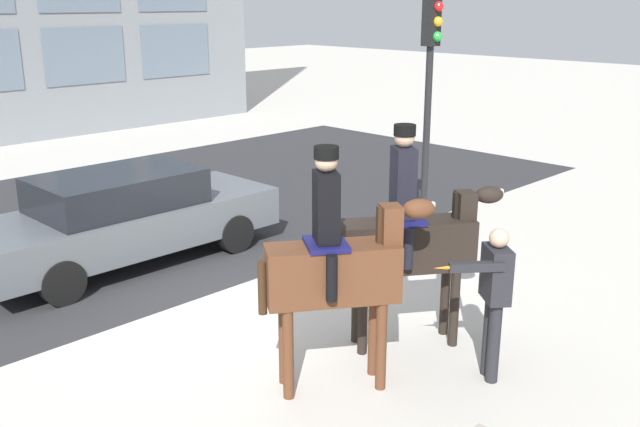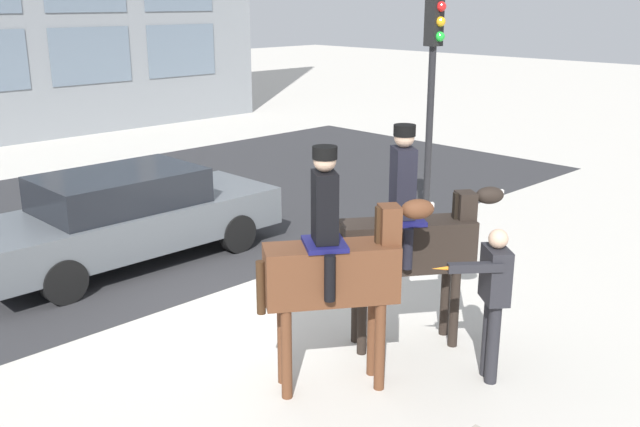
{
  "view_description": "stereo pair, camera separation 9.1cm",
  "coord_description": "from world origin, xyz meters",
  "px_view_note": "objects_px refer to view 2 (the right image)",
  "views": [
    {
      "loc": [
        -5.41,
        -6.91,
        3.86
      ],
      "look_at": [
        0.13,
        -1.38,
        1.5
      ],
      "focal_mm": 40.0,
      "sensor_mm": 36.0,
      "label": 1
    },
    {
      "loc": [
        -5.35,
        -6.98,
        3.86
      ],
      "look_at": [
        0.13,
        -1.38,
        1.5
      ],
      "focal_mm": 40.0,
      "sensor_mm": 36.0,
      "label": 2
    }
  ],
  "objects_px": {
    "street_car_near_lane": "(127,216)",
    "traffic_light": "(432,84)",
    "mounted_horse_lead": "(335,265)",
    "mounted_horse_companion": "(410,238)",
    "pedestrian_bystander": "(493,293)"
  },
  "relations": [
    {
      "from": "mounted_horse_lead",
      "to": "street_car_near_lane",
      "type": "xyz_separation_m",
      "value": [
        0.36,
        4.75,
        -0.59
      ]
    },
    {
      "from": "mounted_horse_companion",
      "to": "pedestrian_bystander",
      "type": "relative_size",
      "value": 1.55
    },
    {
      "from": "street_car_near_lane",
      "to": "mounted_horse_lead",
      "type": "bearing_deg",
      "value": -94.3
    },
    {
      "from": "pedestrian_bystander",
      "to": "street_car_near_lane",
      "type": "height_order",
      "value": "pedestrian_bystander"
    },
    {
      "from": "mounted_horse_lead",
      "to": "traffic_light",
      "type": "bearing_deg",
      "value": 60.16
    },
    {
      "from": "pedestrian_bystander",
      "to": "mounted_horse_lead",
      "type": "bearing_deg",
      "value": -0.46
    },
    {
      "from": "pedestrian_bystander",
      "to": "traffic_light",
      "type": "bearing_deg",
      "value": -94.17
    },
    {
      "from": "mounted_horse_lead",
      "to": "traffic_light",
      "type": "xyz_separation_m",
      "value": [
        4.21,
        2.06,
        1.29
      ]
    },
    {
      "from": "mounted_horse_lead",
      "to": "street_car_near_lane",
      "type": "height_order",
      "value": "mounted_horse_lead"
    },
    {
      "from": "mounted_horse_companion",
      "to": "street_car_near_lane",
      "type": "xyz_separation_m",
      "value": [
        -0.92,
        4.68,
        -0.56
      ]
    },
    {
      "from": "street_car_near_lane",
      "to": "traffic_light",
      "type": "distance_m",
      "value": 5.07
    },
    {
      "from": "street_car_near_lane",
      "to": "traffic_light",
      "type": "xyz_separation_m",
      "value": [
        3.85,
        -2.7,
        1.89
      ]
    },
    {
      "from": "street_car_near_lane",
      "to": "mounted_horse_companion",
      "type": "bearing_deg",
      "value": -78.88
    },
    {
      "from": "mounted_horse_companion",
      "to": "traffic_light",
      "type": "bearing_deg",
      "value": 68.46
    },
    {
      "from": "pedestrian_bystander",
      "to": "street_car_near_lane",
      "type": "distance_m",
      "value": 5.87
    }
  ]
}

